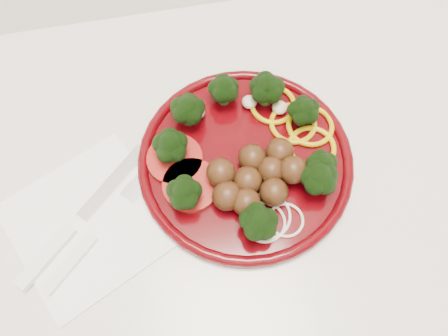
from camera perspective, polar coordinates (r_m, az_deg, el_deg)
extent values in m
cube|color=beige|center=(1.01, -9.79, -13.79)|extent=(2.40, 0.60, 0.87)
cube|color=silver|center=(0.58, -16.65, -5.18)|extent=(2.40, 0.60, 0.03)
cylinder|color=#400206|center=(0.56, 2.80, 0.86)|extent=(0.27, 0.27, 0.01)
torus|color=#400206|center=(0.56, 2.82, 1.12)|extent=(0.28, 0.28, 0.01)
sphere|color=#482712|center=(0.54, 3.70, 1.38)|extent=(0.04, 0.04, 0.04)
sphere|color=#482712|center=(0.53, 3.08, -1.63)|extent=(0.04, 0.04, 0.04)
sphere|color=#482712|center=(0.53, 6.22, -0.19)|extent=(0.04, 0.04, 0.04)
sphere|color=#482712|center=(0.54, 8.92, -0.46)|extent=(0.04, 0.04, 0.04)
sphere|color=#482712|center=(0.53, -0.43, -0.83)|extent=(0.04, 0.04, 0.04)
sphere|color=#482712|center=(0.55, 7.29, 2.18)|extent=(0.04, 0.04, 0.04)
sphere|color=#482712|center=(0.52, 6.54, -3.11)|extent=(0.04, 0.04, 0.04)
sphere|color=#482712|center=(0.52, 2.91, -4.42)|extent=(0.04, 0.04, 0.04)
sphere|color=#482712|center=(0.52, 0.39, -3.63)|extent=(0.04, 0.04, 0.04)
torus|color=#BB9607|center=(0.59, 9.00, 5.79)|extent=(0.06, 0.06, 0.01)
torus|color=#BB9607|center=(0.57, 11.38, 2.66)|extent=(0.06, 0.06, 0.01)
torus|color=#BB9607|center=(0.60, 6.42, 8.26)|extent=(0.06, 0.06, 0.01)
torus|color=#BB9607|center=(0.59, 11.19, 5.44)|extent=(0.06, 0.06, 0.01)
cylinder|color=#720A07|center=(0.56, -6.45, 1.18)|extent=(0.07, 0.07, 0.01)
cylinder|color=#720A07|center=(0.54, -4.34, -2.24)|extent=(0.07, 0.07, 0.01)
torus|color=beige|center=(0.53, 5.29, -7.04)|extent=(0.05, 0.05, 0.00)
torus|color=beige|center=(0.53, 8.07, -6.73)|extent=(0.04, 0.04, 0.00)
torus|color=beige|center=(0.53, 5.55, -6.18)|extent=(0.06, 0.06, 0.00)
ellipsoid|color=#C6B793|center=(0.59, 3.33, 8.56)|extent=(0.02, 0.02, 0.01)
ellipsoid|color=#C6B793|center=(0.58, -3.50, 7.23)|extent=(0.02, 0.02, 0.01)
ellipsoid|color=#C6B793|center=(0.59, 7.26, 7.79)|extent=(0.02, 0.02, 0.01)
cube|color=white|center=(0.56, -17.09, -6.75)|extent=(0.23, 0.23, 0.00)
cube|color=silver|center=(0.57, -14.26, -1.80)|extent=(0.10, 0.09, 0.00)
cube|color=white|center=(0.56, -22.16, -10.62)|extent=(0.07, 0.07, 0.01)
cube|color=white|center=(0.55, -19.41, -11.64)|extent=(0.07, 0.07, 0.01)
cube|color=silver|center=(0.56, -11.79, -2.97)|extent=(0.03, 0.03, 0.00)
cube|color=silver|center=(0.56, -9.44, -1.55)|extent=(0.02, 0.02, 0.00)
cube|color=silver|center=(0.56, -9.92, -1.22)|extent=(0.02, 0.02, 0.00)
cube|color=silver|center=(0.56, -10.39, -0.89)|extent=(0.02, 0.02, 0.00)
cube|color=silver|center=(0.57, -10.85, -0.57)|extent=(0.02, 0.02, 0.00)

